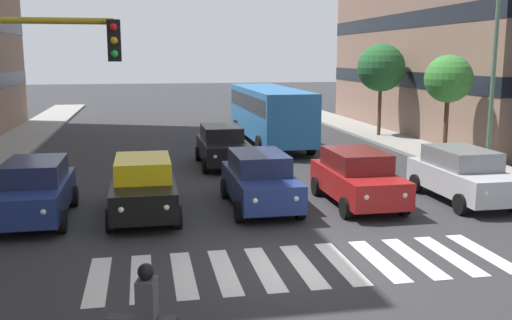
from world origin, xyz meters
The scene contains 13 objects.
ground_plane centered at (0.00, 0.00, 0.00)m, with size 180.00×180.00×0.00m, color #2D2D30.
crosswalk_markings centered at (0.00, 0.00, 0.00)m, with size 9.45×2.80×0.01m.
car_0 centered at (-6.67, -4.71, 0.89)m, with size 2.02×4.44×1.72m.
car_1 centered at (-3.16, -4.97, 0.89)m, with size 2.02×4.44×1.72m.
car_2 centered at (-0.05, -5.20, 0.89)m, with size 2.02×4.44×1.72m.
car_3 centered at (3.50, -4.94, 0.89)m, with size 2.02×4.44×1.72m.
car_4 centered at (6.57, -5.09, 0.89)m, with size 2.02×4.44×1.72m.
car_row2_0 centered at (0.16, -12.34, 0.89)m, with size 2.02×4.44×1.72m.
bus_behind_traffic centered at (-3.16, -17.99, 1.86)m, with size 2.78×10.50×3.00m.
motorcycle_with_rider centered at (3.55, 3.46, 0.65)m, with size 1.67×0.54×1.57m.
street_lamp_left centered at (-8.98, -7.57, 4.75)m, with size 2.78×0.28×7.60m.
street_tree_1 centered at (-9.88, -11.62, 3.66)m, with size 2.11×2.11×4.59m.
street_tree_2 centered at (-9.99, -19.32, 4.01)m, with size 2.72×2.72×5.24m.
Camera 1 is at (3.44, 11.98, 4.67)m, focal length 40.50 mm.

